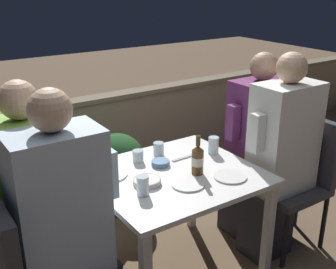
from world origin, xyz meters
The scene contains 22 objects.
parapet_wall centered at (0.00, 1.70, 0.37)m, with size 9.00×0.18×0.73m.
dining_table centered at (0.00, 0.00, 0.62)m, with size 0.95×0.85×0.71m.
planter_hedge centered at (-0.09, 0.96, 0.34)m, with size 0.82×0.47×0.61m.
chair_left_near centered at (-0.91, -0.16, 0.55)m, with size 0.45×0.45×0.91m.
person_blue_shirt centered at (-0.71, -0.16, 0.69)m, with size 0.49×0.26×1.36m.
chair_left_far centered at (-0.96, 0.13, 0.55)m, with size 0.45×0.45×0.91m.
person_green_blouse centered at (-0.76, 0.13, 0.68)m, with size 0.47×0.26×1.34m.
chair_right_near centered at (0.92, -0.16, 0.55)m, with size 0.45×0.45×0.91m.
person_white_polo centered at (0.72, -0.16, 0.69)m, with size 0.50×0.26×1.37m.
chair_right_far centered at (0.99, 0.13, 0.55)m, with size 0.45×0.45×0.91m.
person_purple_stripe centered at (0.79, 0.13, 0.66)m, with size 0.49×0.26×1.32m.
beer_bottle centered at (0.11, -0.08, 0.80)m, with size 0.07×0.07×0.24m.
plate_0 centered at (-0.02, -0.17, 0.72)m, with size 0.19×0.19×0.01m.
plate_1 centered at (-0.33, 0.19, 0.72)m, with size 0.23×0.23×0.01m.
plate_2 centered at (0.23, -0.22, 0.72)m, with size 0.19×0.19×0.01m.
bowl_0 centered at (-0.20, -0.03, 0.73)m, with size 0.16×0.16×0.03m.
bowl_1 centered at (-0.01, 0.13, 0.73)m, with size 0.11×0.11×0.03m.
glass_cup_0 centered at (0.38, 0.10, 0.77)m, with size 0.07×0.07×0.11m.
glass_cup_1 centered at (0.07, 0.27, 0.75)m, with size 0.07×0.07×0.08m.
glass_cup_2 centered at (-0.28, -0.12, 0.76)m, with size 0.07×0.07×0.11m.
glass_cup_3 centered at (-0.09, 0.26, 0.75)m, with size 0.07×0.07×0.08m.
fork_0 centered at (0.17, 0.14, 0.71)m, with size 0.17×0.02×0.01m.
Camera 1 is at (-1.26, -1.82, 1.79)m, focal length 45.00 mm.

